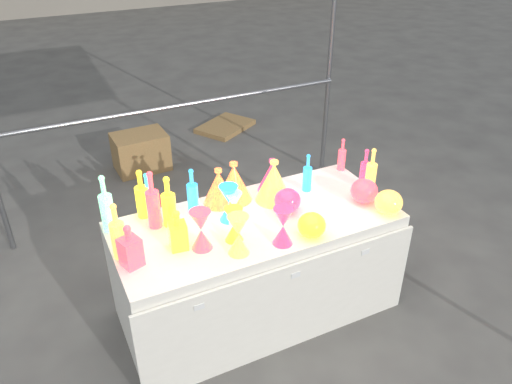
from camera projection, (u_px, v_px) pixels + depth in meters
name	position (u px, v px, depth m)	size (l,w,h in m)	color
ground	(256.00, 307.00, 3.53)	(80.00, 80.00, 0.00)	slate
display_table	(257.00, 266.00, 3.33)	(1.84, 0.83, 0.75)	white
cardboard_box_closed	(141.00, 152.00, 5.23)	(0.54, 0.39, 0.39)	#A67E4B
cardboard_box_flat	(225.00, 126.00, 6.22)	(0.67, 0.48, 0.06)	#A67E4B
bottle_0	(142.00, 193.00, 3.10)	(0.08, 0.08, 0.33)	#C94212
bottle_1	(148.00, 194.00, 3.12)	(0.07, 0.07, 0.30)	#188624
bottle_2	(153.00, 200.00, 2.99)	(0.08, 0.08, 0.38)	orange
bottle_3	(168.00, 201.00, 3.08)	(0.07, 0.07, 0.27)	#1E35B1
bottle_4	(117.00, 231.00, 2.74)	(0.08, 0.08, 0.35)	#127164
bottle_5	(106.00, 203.00, 2.96)	(0.08, 0.08, 0.38)	#C32785
bottle_6	(168.00, 201.00, 3.01)	(0.09, 0.09, 0.34)	#C94212
bottle_7	(192.00, 190.00, 3.16)	(0.07, 0.07, 0.31)	#188624
decanter_0	(178.00, 230.00, 2.83)	(0.10, 0.10, 0.25)	#C94212
decanter_1	(130.00, 246.00, 2.69)	(0.11, 0.11, 0.26)	orange
hourglass_0	(201.00, 230.00, 2.83)	(0.12, 0.12, 0.25)	orange
hourglass_1	(283.00, 226.00, 2.87)	(0.12, 0.12, 0.24)	#1E35B1
hourglass_2	(238.00, 235.00, 2.79)	(0.12, 0.12, 0.25)	#127164
hourglass_3	(234.00, 207.00, 3.07)	(0.10, 0.10, 0.21)	#C32785
hourglass_4	(234.00, 224.00, 2.91)	(0.11, 0.11, 0.22)	#C94212
hourglass_5	(229.00, 203.00, 3.08)	(0.12, 0.12, 0.24)	#188624
globe_0	(312.00, 226.00, 2.96)	(0.17, 0.17, 0.14)	#C94212
globe_1	(389.00, 204.00, 3.18)	(0.18, 0.18, 0.14)	#127164
globe_2	(364.00, 192.00, 3.30)	(0.18, 0.18, 0.14)	orange
globe_3	(287.00, 202.00, 3.20)	(0.17, 0.17, 0.14)	#1E35B1
lampshade_0	(234.00, 181.00, 3.28)	(0.24, 0.24, 0.28)	yellow
lampshade_1	(219.00, 186.00, 3.25)	(0.22, 0.22, 0.26)	yellow
lampshade_2	(272.00, 175.00, 3.40)	(0.20, 0.20, 0.24)	#1E35B1
lampshade_3	(274.00, 181.00, 3.28)	(0.25, 0.25, 0.29)	#127164
bottle_8	(307.00, 173.00, 3.39)	(0.06, 0.06, 0.28)	#188624
bottle_9	(342.00, 154.00, 3.65)	(0.06, 0.06, 0.25)	orange
bottle_10	(365.00, 168.00, 3.43)	(0.06, 0.06, 0.29)	#1E35B1
bottle_11	(372.00, 170.00, 3.37)	(0.07, 0.07, 0.32)	#127164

